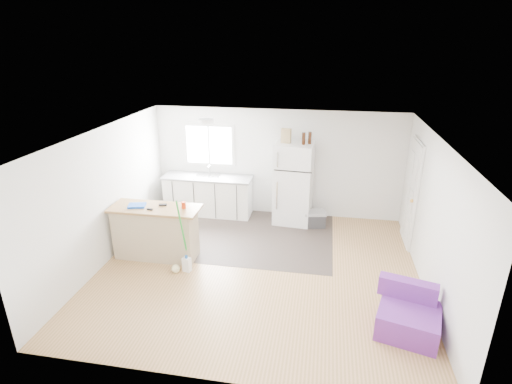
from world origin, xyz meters
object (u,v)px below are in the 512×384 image
cleaner_jug (187,264)px  mop (177,260)px  bottle_left (304,139)px  red_cup (184,205)px  purple_seat (408,316)px  bottle_right (310,138)px  kitchen_cabinets (208,195)px  cardboard_box (286,136)px  peninsula (156,232)px  blue_tray (137,205)px  refrigerator (294,183)px  cooler (315,219)px

cleaner_jug → mop: 0.18m
cleaner_jug → bottle_left: size_ratio=1.23×
cleaner_jug → red_cup: size_ratio=2.56×
purple_seat → bottle_right: bottle_right is taller
kitchen_cabinets → red_cup: bearing=-85.2°
cleaner_jug → cardboard_box: size_ratio=1.02×
red_cup → cardboard_box: (1.60, 1.91, 0.87)m
peninsula → mop: (0.56, -0.44, -0.27)m
blue_tray → cleaner_jug: bearing=-20.8°
red_cup → blue_tray: 0.86m
blue_tray → bottle_right: size_ratio=1.20×
refrigerator → mop: bearing=-121.6°
red_cup → cardboard_box: size_ratio=0.40×
peninsula → kitchen_cabinets: bearing=79.1°
cooler → bottle_left: bottle_left is taller
peninsula → bottle_right: (2.63, 1.96, 1.40)m
bottle_left → bottle_right: size_ratio=1.00×
peninsula → bottle_right: bottle_right is taller
refrigerator → mop: refrigerator is taller
refrigerator → red_cup: 2.63m
peninsula → bottle_right: bearing=36.6°
red_cup → blue_tray: bearing=-175.4°
red_cup → bottle_right: (2.08, 1.91, 0.85)m
cleaner_jug → blue_tray: 1.39m
cardboard_box → bottle_left: cardboard_box is taller
refrigerator → bottle_right: size_ratio=7.09×
kitchen_cabinets → cleaner_jug: (0.32, -2.45, -0.32)m
kitchen_cabinets → purple_seat: (3.83, -3.36, -0.22)m
blue_tray → bottle_right: 3.65m
peninsula → bottle_left: (2.51, 1.89, 1.40)m
refrigerator → cardboard_box: 1.05m
refrigerator → red_cup: refrigerator is taller
red_cup → refrigerator: bearing=47.2°
cooler → cardboard_box: cardboard_box is taller
peninsula → refrigerator: size_ratio=0.91×
purple_seat → bottle_left: 3.99m
kitchen_cabinets → refrigerator: refrigerator is taller
purple_seat → peninsula: bearing=177.9°
cleaner_jug → kitchen_cabinets: bearing=113.0°
cardboard_box → bottle_right: (0.49, -0.00, -0.03)m
mop → bottle_left: 3.47m
bottle_left → bottle_right: 0.14m
blue_tray → bottle_left: (2.82, 1.91, 0.89)m
cooler → refrigerator: bearing=146.1°
kitchen_cabinets → cardboard_box: cardboard_box is taller
cleaner_jug → cardboard_box: (1.44, 2.37, 1.79)m
refrigerator → peninsula: bearing=-135.0°
peninsula → red_cup: size_ratio=13.46×
mop → bottle_right: bearing=51.5°
blue_tray → cardboard_box: size_ratio=1.00×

